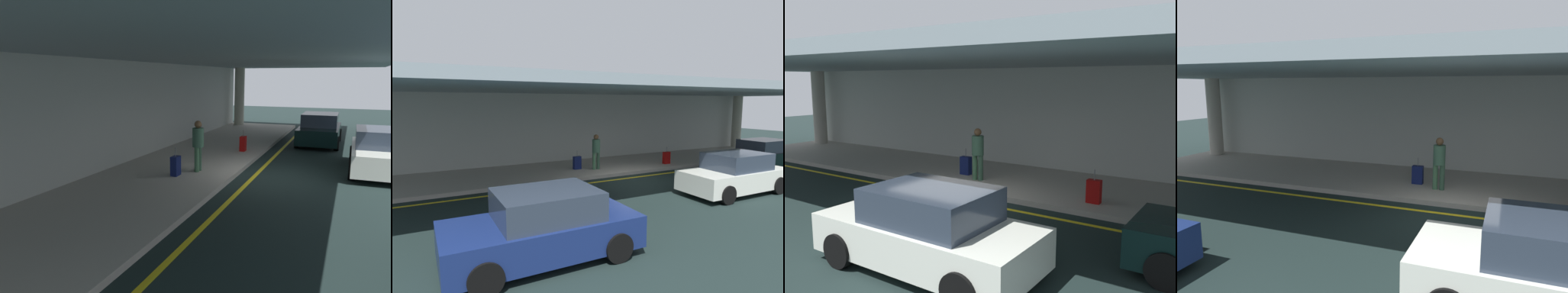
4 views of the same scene
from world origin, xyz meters
The scene contains 12 objects.
ground_plane centered at (0.00, 0.00, 0.00)m, with size 60.00×60.00×0.00m, color black.
sidewalk centered at (0.00, 3.10, 0.07)m, with size 26.00×4.20×0.15m, color #AEA69C.
lane_stripe_yellow centered at (0.00, 0.48, 0.00)m, with size 26.00×0.14×0.01m, color yellow.
support_column_left_mid centered at (12.00, 4.49, 1.97)m, with size 0.64×0.64×3.65m, color #ADAB97.
ceiling_overhang centered at (0.00, 2.60, 3.95)m, with size 28.00×13.20×0.30m, color #8B9AA1.
terminal_back_wall centered at (0.00, 5.35, 1.90)m, with size 26.00×0.30×3.80m, color #B6B9B2.
car_white centered at (2.05, -3.33, 0.71)m, with size 4.10×1.92×1.50m.
car_black centered at (7.07, -0.95, 0.71)m, with size 4.10×1.92×1.50m.
car_navy centered at (-5.98, -5.00, 0.71)m, with size 4.10×1.92×1.50m.
traveler_with_luggage centered at (-0.69, 2.24, 1.11)m, with size 0.38×0.38×1.68m.
suitcase_upright_primary centered at (3.28, 1.81, 0.46)m, with size 0.36×0.22×0.90m.
suitcase_upright_secondary centered at (-1.48, 2.69, 0.46)m, with size 0.36×0.22×0.90m.
Camera 2 is at (-8.26, -11.36, 3.32)m, focal length 30.31 mm.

